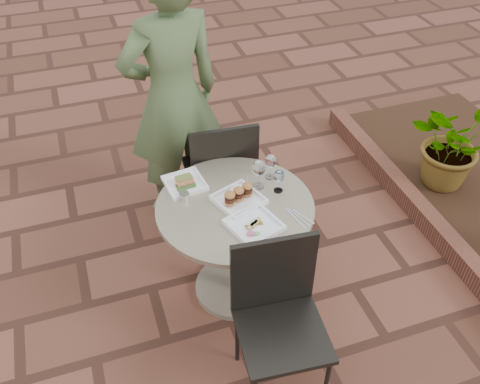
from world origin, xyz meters
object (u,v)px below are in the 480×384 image
object	(u,v)px
diner	(173,98)
chair_far	(222,168)
plate_salmon	(185,183)
plate_sliders	(239,197)
cafe_table	(235,236)
chair_near	(278,307)
plate_tuna	(254,225)

from	to	relation	value
diner	chair_far	bearing A→B (deg)	112.55
plate_salmon	plate_sliders	world-z (taller)	plate_sliders
cafe_table	plate_sliders	size ratio (longest dim) A/B	2.88
chair_far	diner	distance (m)	0.56
cafe_table	chair_near	size ratio (longest dim) A/B	0.97
chair_near	plate_salmon	size ratio (longest dim) A/B	3.79
cafe_table	plate_tuna	xyz separation A→B (m)	(0.04, -0.20, 0.26)
cafe_table	plate_tuna	bearing A→B (deg)	-78.30
chair_far	plate_salmon	size ratio (longest dim) A/B	3.79
cafe_table	plate_tuna	size ratio (longest dim) A/B	2.85
chair_far	chair_near	xyz separation A→B (m)	(-0.07, -1.18, 0.00)
chair_far	plate_sliders	xyz separation A→B (m)	(-0.06, -0.54, 0.22)
cafe_table	diner	world-z (taller)	diner
chair_far	chair_near	bearing A→B (deg)	90.22
plate_salmon	plate_sliders	xyz separation A→B (m)	(0.25, -0.24, 0.02)
cafe_table	diner	size ratio (longest dim) A/B	0.48
plate_tuna	chair_far	bearing A→B (deg)	86.05
chair_near	plate_salmon	distance (m)	0.93
cafe_table	plate_salmon	xyz separation A→B (m)	(-0.22, 0.26, 0.26)
chair_far	chair_near	world-z (taller)	same
cafe_table	chair_far	xyz separation A→B (m)	(0.09, 0.57, 0.07)
chair_near	plate_salmon	world-z (taller)	chair_near
cafe_table	chair_near	world-z (taller)	chair_near
chair_near	plate_tuna	distance (m)	0.46
plate_tuna	plate_salmon	bearing A→B (deg)	119.68
plate_salmon	diner	bearing A→B (deg)	81.25
chair_far	plate_salmon	bearing A→B (deg)	47.22
chair_far	plate_tuna	world-z (taller)	chair_far
plate_salmon	plate_sliders	bearing A→B (deg)	-43.67
plate_tuna	chair_near	bearing A→B (deg)	-92.54
chair_near	plate_salmon	xyz separation A→B (m)	(-0.25, 0.87, 0.20)
chair_near	plate_sliders	distance (m)	0.67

